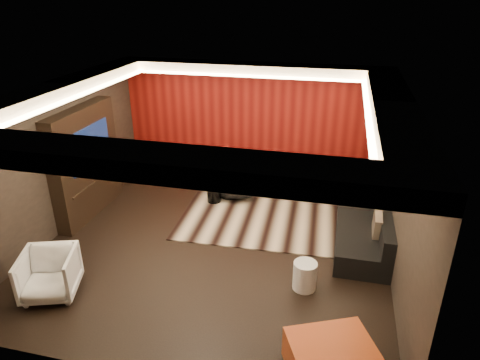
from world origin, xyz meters
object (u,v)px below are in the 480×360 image
(drum_stool, at_px, (214,194))
(sectional_sofa, at_px, (320,197))
(armchair, at_px, (49,274))
(white_side_table, at_px, (305,276))
(coffee_table, at_px, (230,192))

(drum_stool, xyz_separation_m, sectional_sofa, (2.25, 0.26, 0.06))
(armchair, xyz_separation_m, sectional_sofa, (3.77, 3.77, -0.10))
(drum_stool, distance_m, white_side_table, 3.30)
(coffee_table, relative_size, white_side_table, 2.51)
(white_side_table, bearing_deg, armchair, -164.44)
(coffee_table, height_order, armchair, armchair)
(coffee_table, height_order, white_side_table, white_side_table)
(white_side_table, bearing_deg, drum_stool, 131.62)
(drum_stool, xyz_separation_m, armchair, (-1.52, -3.50, 0.16))
(coffee_table, relative_size, armchair, 1.45)
(drum_stool, relative_size, sectional_sofa, 0.10)
(drum_stool, distance_m, armchair, 3.82)
(coffee_table, xyz_separation_m, armchair, (-1.78, -3.82, 0.24))
(drum_stool, height_order, white_side_table, white_side_table)
(white_side_table, distance_m, sectional_sofa, 2.73)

